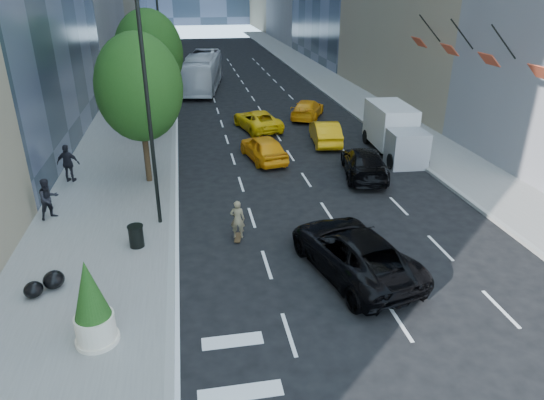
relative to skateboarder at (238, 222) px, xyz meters
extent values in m
plane|color=black|center=(3.33, -2.09, -0.82)|extent=(160.00, 160.00, 0.00)
cube|color=slate|center=(-5.67, 27.91, -0.74)|extent=(6.00, 120.00, 0.15)
cube|color=slate|center=(13.33, 27.91, -0.74)|extent=(4.00, 120.00, 0.15)
cylinder|color=black|center=(-3.17, 1.91, 4.33)|extent=(0.16, 0.16, 10.00)
cylinder|color=black|center=(-3.17, 19.91, 4.33)|extent=(0.16, 0.16, 10.00)
cylinder|color=black|center=(-3.87, 6.91, 0.91)|extent=(0.30, 0.30, 3.15)
ellipsoid|color=#18330E|center=(-3.87, 6.91, 4.16)|extent=(4.20, 4.20, 5.25)
cylinder|color=black|center=(-3.87, 16.91, 1.02)|extent=(0.30, 0.30, 3.38)
ellipsoid|color=#18330E|center=(-3.87, 16.91, 4.51)|extent=(4.50, 4.50, 5.62)
cylinder|color=black|center=(-3.87, 29.91, 0.80)|extent=(0.30, 0.30, 2.93)
ellipsoid|color=#18330E|center=(-3.87, 29.91, 3.82)|extent=(3.90, 3.90, 4.88)
cylinder|color=black|center=(-3.07, 37.91, 1.93)|extent=(0.14, 0.14, 5.20)
imported|color=black|center=(-3.07, 37.91, 3.53)|extent=(2.48, 0.53, 1.00)
cube|color=#B54429|center=(13.83, 1.91, 5.18)|extent=(0.64, 1.30, 0.64)
cylinder|color=black|center=(14.48, 5.91, 6.03)|extent=(1.75, 0.08, 1.75)
cube|color=#B54429|center=(13.83, 5.91, 5.18)|extent=(0.64, 1.30, 0.64)
cylinder|color=black|center=(14.48, 9.91, 6.03)|extent=(1.75, 0.08, 1.75)
cube|color=#B54429|center=(13.83, 9.91, 5.18)|extent=(0.64, 1.30, 0.64)
cylinder|color=black|center=(14.48, 13.91, 6.03)|extent=(1.75, 0.08, 1.75)
cube|color=#B54429|center=(13.83, 13.91, 5.18)|extent=(0.64, 1.30, 0.64)
imported|color=#716346|center=(0.00, 0.00, 0.00)|extent=(0.66, 0.51, 1.63)
imported|color=black|center=(3.83, -3.09, 0.01)|extent=(4.03, 6.41, 1.65)
imported|color=black|center=(7.53, 5.91, -0.05)|extent=(3.19, 5.58, 1.52)
imported|color=#FB9E0D|center=(2.60, 9.41, -0.06)|extent=(2.58, 4.69, 1.51)
imported|color=orange|center=(7.06, 11.91, -0.07)|extent=(2.13, 4.70, 1.50)
imported|color=yellow|center=(3.21, 15.91, -0.13)|extent=(3.35, 5.36, 1.38)
imported|color=#FA9D0D|center=(7.51, 18.41, -0.12)|extent=(3.77, 5.17, 1.39)
imported|color=silver|center=(0.13, 31.01, 0.86)|extent=(4.66, 12.32, 3.35)
cube|color=silver|center=(10.59, 9.97, 0.83)|extent=(2.38, 4.21, 2.40)
cube|color=gray|center=(10.41, 6.96, 0.21)|extent=(2.15, 1.90, 2.04)
cylinder|color=black|center=(9.46, 6.66, -0.37)|extent=(0.36, 0.91, 0.89)
cylinder|color=black|center=(11.32, 6.54, -0.37)|extent=(0.36, 0.91, 0.89)
cylinder|color=black|center=(9.75, 11.45, -0.37)|extent=(0.36, 0.91, 0.89)
cylinder|color=black|center=(11.61, 11.34, -0.37)|extent=(0.36, 0.91, 0.89)
imported|color=black|center=(-7.87, 3.16, 0.25)|extent=(1.13, 1.11, 1.84)
imported|color=black|center=(-7.87, 7.51, 0.33)|extent=(1.24, 0.73, 1.99)
cylinder|color=black|center=(-3.99, -0.09, -0.24)|extent=(0.57, 0.57, 0.85)
cylinder|color=beige|center=(-4.72, -5.56, -0.22)|extent=(1.12, 1.12, 0.89)
cone|color=#18330E|center=(-4.72, -5.56, 1.12)|extent=(1.01, 1.01, 1.79)
ellipsoid|color=black|center=(-6.55, -2.48, -0.37)|extent=(0.70, 0.77, 0.60)
ellipsoid|color=black|center=(-7.10, -2.92, -0.41)|extent=(0.61, 0.67, 0.52)
camera|label=1|loc=(-1.72, -17.39, 8.84)|focal=32.00mm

